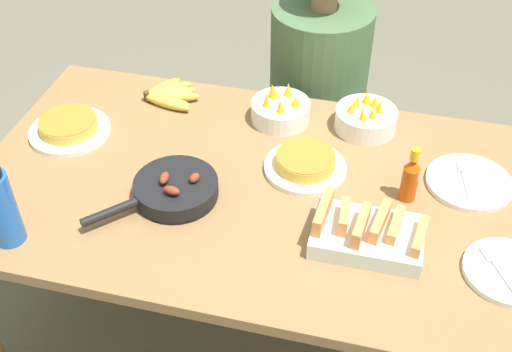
{
  "coord_description": "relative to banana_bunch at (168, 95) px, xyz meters",
  "views": [
    {
      "loc": [
        0.32,
        -1.3,
        1.91
      ],
      "look_at": [
        0.0,
        0.0,
        0.75
      ],
      "focal_mm": 45.0,
      "sensor_mm": 36.0,
      "label": 1
    }
  ],
  "objects": [
    {
      "name": "ground_plane",
      "position": [
        0.38,
        -0.34,
        -0.74
      ],
      "size": [
        14.0,
        14.0,
        0.0
      ],
      "primitive_type": "plane",
      "color": "#666051"
    },
    {
      "name": "dining_table",
      "position": [
        0.38,
        -0.34,
        -0.11
      ],
      "size": [
        1.59,
        0.92,
        0.72
      ],
      "color": "olive",
      "rests_on": "ground_plane"
    },
    {
      "name": "banana_bunch",
      "position": [
        0.0,
        0.0,
        0.0
      ],
      "size": [
        0.19,
        0.19,
        0.04
      ],
      "color": "gold",
      "rests_on": "dining_table"
    },
    {
      "name": "melon_tray",
      "position": [
        0.7,
        -0.49,
        0.02
      ],
      "size": [
        0.28,
        0.18,
        0.1
      ],
      "color": "silver",
      "rests_on": "dining_table"
    },
    {
      "name": "skillet",
      "position": [
        0.18,
        -0.44,
        0.01
      ],
      "size": [
        0.31,
        0.32,
        0.08
      ],
      "rotation": [
        0.0,
        0.0,
        3.95
      ],
      "color": "black",
      "rests_on": "dining_table"
    },
    {
      "name": "frittata_plate_center",
      "position": [
        -0.23,
        -0.24,
        0.0
      ],
      "size": [
        0.25,
        0.25,
        0.05
      ],
      "color": "white",
      "rests_on": "dining_table"
    },
    {
      "name": "frittata_plate_side",
      "position": [
        0.5,
        -0.24,
        0.01
      ],
      "size": [
        0.24,
        0.24,
        0.05
      ],
      "color": "white",
      "rests_on": "dining_table"
    },
    {
      "name": "empty_plate_near_front",
      "position": [
        0.96,
        -0.19,
        -0.01
      ],
      "size": [
        0.24,
        0.24,
        0.02
      ],
      "color": "white",
      "rests_on": "dining_table"
    },
    {
      "name": "empty_plate_far_left",
      "position": [
        1.05,
        -0.51,
        -0.01
      ],
      "size": [
        0.22,
        0.22,
        0.02
      ],
      "color": "white",
      "rests_on": "dining_table"
    },
    {
      "name": "fruit_bowl_mango",
      "position": [
        0.38,
        -0.02,
        0.02
      ],
      "size": [
        0.18,
        0.18,
        0.12
      ],
      "color": "white",
      "rests_on": "dining_table"
    },
    {
      "name": "fruit_bowl_citrus",
      "position": [
        0.65,
        0.0,
        0.02
      ],
      "size": [
        0.19,
        0.19,
        0.11
      ],
      "color": "white",
      "rests_on": "dining_table"
    },
    {
      "name": "water_bottle",
      "position": [
        -0.17,
        -0.69,
        0.1
      ],
      "size": [
        0.08,
        0.08,
        0.25
      ],
      "color": "blue",
      "rests_on": "dining_table"
    },
    {
      "name": "hot_sauce_bottle",
      "position": [
        0.79,
        -0.29,
        0.06
      ],
      "size": [
        0.05,
        0.05,
        0.17
      ],
      "color": "#C64C0F",
      "rests_on": "dining_table"
    },
    {
      "name": "person_figure",
      "position": [
        0.45,
        0.35,
        -0.25
      ],
      "size": [
        0.39,
        0.39,
        1.18
      ],
      "color": "black",
      "rests_on": "ground_plane"
    }
  ]
}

